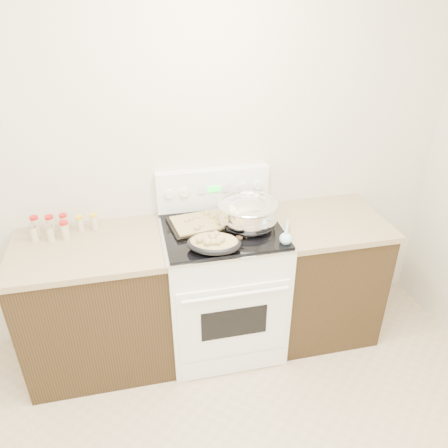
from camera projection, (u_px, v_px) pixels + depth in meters
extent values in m
cube|color=beige|center=(157.00, 152.00, 2.80)|extent=(4.00, 0.05, 2.70)
cube|color=black|center=(98.00, 308.00, 2.86)|extent=(0.90, 0.64, 0.88)
cube|color=brown|center=(88.00, 248.00, 2.63)|extent=(0.93, 0.67, 0.04)
cube|color=black|center=(321.00, 277.00, 3.15)|extent=(0.70, 0.64, 0.88)
cube|color=brown|center=(328.00, 221.00, 2.93)|extent=(0.73, 0.67, 0.04)
cube|color=white|center=(222.00, 289.00, 3.00)|extent=(0.76, 0.66, 0.92)
cube|color=white|center=(234.00, 322.00, 2.71)|extent=(0.70, 0.01, 0.55)
cube|color=black|center=(234.00, 323.00, 2.71)|extent=(0.42, 0.01, 0.22)
cylinder|color=white|center=(236.00, 295.00, 2.56)|extent=(0.65, 0.02, 0.02)
cube|color=white|center=(233.00, 365.00, 2.90)|extent=(0.70, 0.01, 0.14)
cube|color=silver|center=(222.00, 230.00, 2.77)|extent=(0.78, 0.68, 0.01)
cube|color=black|center=(222.00, 229.00, 2.76)|extent=(0.74, 0.64, 0.01)
cube|color=white|center=(213.00, 189.00, 2.94)|extent=(0.76, 0.07, 0.28)
cylinder|color=white|center=(169.00, 194.00, 2.84)|extent=(0.06, 0.02, 0.06)
cylinder|color=white|center=(184.00, 192.00, 2.86)|extent=(0.06, 0.02, 0.06)
cylinder|color=white|center=(243.00, 187.00, 2.93)|extent=(0.06, 0.02, 0.06)
cylinder|color=white|center=(258.00, 186.00, 2.95)|extent=(0.06, 0.02, 0.06)
cube|color=#19E533|center=(214.00, 189.00, 2.90)|extent=(0.09, 0.00, 0.04)
cube|color=silver|center=(202.00, 191.00, 2.88)|extent=(0.05, 0.00, 0.05)
cube|color=silver|center=(226.00, 188.00, 2.91)|extent=(0.05, 0.00, 0.05)
ellipsoid|color=silver|center=(248.00, 217.00, 2.73)|extent=(0.42, 0.42, 0.22)
cylinder|color=silver|center=(247.00, 226.00, 2.77)|extent=(0.20, 0.20, 0.01)
torus|color=silver|center=(248.00, 204.00, 2.69)|extent=(0.38, 0.38, 0.02)
cylinder|color=silver|center=(248.00, 213.00, 2.72)|extent=(0.36, 0.36, 0.12)
cylinder|color=brown|center=(248.00, 206.00, 2.70)|extent=(0.33, 0.33, 0.00)
cube|color=#FBE1B9|center=(260.00, 205.00, 2.69)|extent=(0.03, 0.03, 0.02)
cube|color=#FBE1B9|center=(233.00, 204.00, 2.70)|extent=(0.03, 0.03, 0.02)
cube|color=#FBE1B9|center=(239.00, 203.00, 2.72)|extent=(0.04, 0.04, 0.03)
cube|color=#FBE1B9|center=(232.00, 212.00, 2.61)|extent=(0.04, 0.04, 0.03)
cube|color=#FBE1B9|center=(238.00, 214.00, 2.59)|extent=(0.03, 0.03, 0.02)
cube|color=#FBE1B9|center=(234.00, 210.00, 2.63)|extent=(0.04, 0.04, 0.03)
cube|color=#FBE1B9|center=(247.00, 211.00, 2.62)|extent=(0.04, 0.04, 0.02)
cube|color=#FBE1B9|center=(257.00, 197.00, 2.79)|extent=(0.05, 0.05, 0.03)
cube|color=#FBE1B9|center=(248.00, 197.00, 2.79)|extent=(0.04, 0.04, 0.02)
cube|color=#FBE1B9|center=(247.00, 198.00, 2.78)|extent=(0.03, 0.03, 0.02)
cube|color=#FBE1B9|center=(231.00, 208.00, 2.66)|extent=(0.03, 0.03, 0.02)
ellipsoid|color=black|center=(214.00, 244.00, 2.52)|extent=(0.37, 0.30, 0.08)
ellipsoid|color=tan|center=(214.00, 242.00, 2.51)|extent=(0.33, 0.27, 0.06)
sphere|color=tan|center=(216.00, 234.00, 2.53)|extent=(0.04, 0.04, 0.04)
sphere|color=tan|center=(213.00, 242.00, 2.45)|extent=(0.04, 0.04, 0.04)
sphere|color=tan|center=(199.00, 240.00, 2.46)|extent=(0.04, 0.04, 0.04)
sphere|color=tan|center=(208.00, 242.00, 2.44)|extent=(0.05, 0.05, 0.05)
sphere|color=tan|center=(212.00, 235.00, 2.51)|extent=(0.04, 0.04, 0.04)
sphere|color=tan|center=(213.00, 238.00, 2.49)|extent=(0.04, 0.04, 0.04)
sphere|color=tan|center=(220.00, 239.00, 2.47)|extent=(0.05, 0.05, 0.05)
sphere|color=tan|center=(218.00, 242.00, 2.45)|extent=(0.04, 0.04, 0.04)
cube|color=black|center=(204.00, 224.00, 2.79)|extent=(0.46, 0.36, 0.02)
cube|color=tan|center=(204.00, 222.00, 2.78)|extent=(0.42, 0.31, 0.02)
sphere|color=tan|center=(198.00, 217.00, 2.81)|extent=(0.04, 0.04, 0.04)
sphere|color=tan|center=(208.00, 213.00, 2.85)|extent=(0.03, 0.03, 0.03)
sphere|color=tan|center=(207.00, 214.00, 2.85)|extent=(0.04, 0.04, 0.04)
sphere|color=tan|center=(197.00, 228.00, 2.68)|extent=(0.04, 0.04, 0.04)
sphere|color=tan|center=(212.00, 217.00, 2.81)|extent=(0.04, 0.04, 0.04)
sphere|color=tan|center=(221.00, 217.00, 2.81)|extent=(0.03, 0.03, 0.03)
sphere|color=tan|center=(190.00, 219.00, 2.80)|extent=(0.05, 0.05, 0.05)
sphere|color=tan|center=(201.00, 226.00, 2.71)|extent=(0.04, 0.04, 0.04)
sphere|color=tan|center=(187.00, 220.00, 2.77)|extent=(0.04, 0.04, 0.04)
sphere|color=tan|center=(219.00, 223.00, 2.74)|extent=(0.04, 0.04, 0.04)
cylinder|color=tan|center=(238.00, 228.00, 2.74)|extent=(0.06, 0.25, 0.01)
sphere|color=tan|center=(240.00, 236.00, 2.65)|extent=(0.04, 0.04, 0.04)
sphere|color=#9CD8EA|center=(286.00, 239.00, 2.59)|extent=(0.07, 0.07, 0.07)
cylinder|color=#9CD8EA|center=(287.00, 226.00, 2.67)|extent=(0.11, 0.23, 0.07)
cylinder|color=#BFB28C|center=(36.00, 227.00, 2.70)|extent=(0.05, 0.05, 0.11)
cylinder|color=#B21414|center=(34.00, 218.00, 2.67)|extent=(0.05, 0.05, 0.02)
cylinder|color=#BFB28C|center=(51.00, 226.00, 2.71)|extent=(0.05, 0.05, 0.11)
cylinder|color=#B21414|center=(49.00, 217.00, 2.68)|extent=(0.05, 0.05, 0.02)
cylinder|color=#BFB28C|center=(65.00, 224.00, 2.74)|extent=(0.04, 0.04, 0.11)
cylinder|color=#B21414|center=(63.00, 215.00, 2.71)|extent=(0.05, 0.05, 0.02)
cylinder|color=#BFB28C|center=(80.00, 225.00, 2.76)|extent=(0.04, 0.04, 0.09)
cylinder|color=gold|center=(79.00, 217.00, 2.73)|extent=(0.05, 0.05, 0.02)
cylinder|color=#BFB28C|center=(94.00, 223.00, 2.77)|extent=(0.04, 0.04, 0.09)
cylinder|color=gold|center=(93.00, 215.00, 2.74)|extent=(0.04, 0.04, 0.02)
cylinder|color=#BFB28C|center=(34.00, 234.00, 2.64)|extent=(0.05, 0.05, 0.10)
cylinder|color=#B2B2B7|center=(32.00, 226.00, 2.61)|extent=(0.05, 0.05, 0.02)
cylinder|color=#BFB28C|center=(50.00, 234.00, 2.64)|extent=(0.04, 0.04, 0.10)
cylinder|color=#B2B2B7|center=(49.00, 226.00, 2.62)|extent=(0.05, 0.05, 0.02)
cylinder|color=#BFB28C|center=(65.00, 231.00, 2.67)|extent=(0.05, 0.05, 0.10)
cylinder|color=#B21414|center=(63.00, 223.00, 2.64)|extent=(0.05, 0.05, 0.02)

